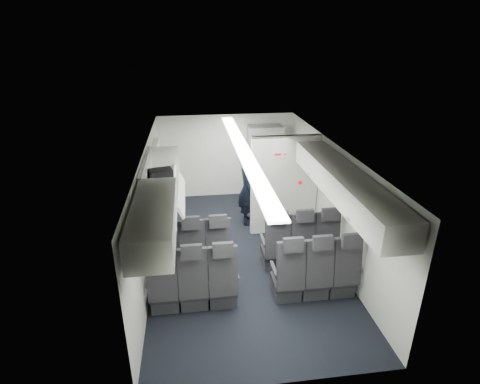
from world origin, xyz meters
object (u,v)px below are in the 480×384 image
object	(u,v)px
seat_row_mid	(256,280)
boarding_door	(159,184)
carry_on_bag	(161,176)
seat_row_front	(247,250)
galley_unit	(265,162)
flight_attendant	(247,189)

from	to	relation	value
seat_row_mid	boarding_door	world-z (taller)	boarding_door
boarding_door	carry_on_bag	distance (m)	2.04
seat_row_front	carry_on_bag	distance (m)	2.01
boarding_door	carry_on_bag	bearing A→B (deg)	-83.16
galley_unit	flight_attendant	world-z (taller)	galley_unit
flight_attendant	seat_row_front	bearing A→B (deg)	175.49
galley_unit	flight_attendant	distance (m)	1.53
seat_row_mid	boarding_door	size ratio (longest dim) A/B	1.79
seat_row_front	galley_unit	size ratio (longest dim) A/B	1.75
boarding_door	seat_row_front	bearing A→B (deg)	-51.84
seat_row_front	galley_unit	xyz separation A→B (m)	(0.95, 3.25, 0.55)
boarding_door	galley_unit	bearing A→B (deg)	24.28
seat_row_mid	flight_attendant	size ratio (longest dim) A/B	2.04
seat_row_front	boarding_door	world-z (taller)	boarding_door
seat_row_front	flight_attendant	bearing A→B (deg)	81.23
carry_on_bag	galley_unit	bearing A→B (deg)	37.84
galley_unit	carry_on_bag	world-z (taller)	carry_on_bag
galley_unit	boarding_door	xyz separation A→B (m)	(-2.59, -1.17, 0.00)
seat_row_front	flight_attendant	xyz separation A→B (m)	(0.29, 1.88, 0.41)
boarding_door	carry_on_bag	world-z (taller)	carry_on_bag
seat_row_mid	carry_on_bag	size ratio (longest dim) A/B	8.95
flight_attendant	boarding_door	bearing A→B (deg)	88.16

